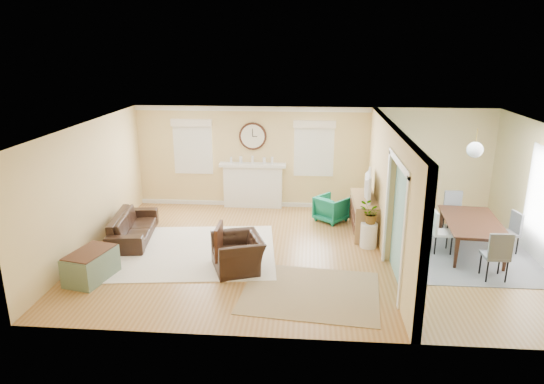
% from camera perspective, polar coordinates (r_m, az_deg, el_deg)
% --- Properties ---
extents(floor, '(9.00, 9.00, 0.00)m').
position_cam_1_polar(floor, '(9.95, 4.50, -7.24)').
color(floor, '#996430').
rests_on(floor, ground).
extents(wall_back, '(9.00, 0.02, 2.60)m').
position_cam_1_polar(wall_back, '(12.39, 4.69, 3.99)').
color(wall_back, '#D6B87C').
rests_on(wall_back, ground).
extents(wall_front, '(9.00, 0.02, 2.60)m').
position_cam_1_polar(wall_front, '(6.68, 4.64, -7.58)').
color(wall_front, '#D6B87C').
rests_on(wall_front, ground).
extents(wall_left, '(0.02, 6.00, 2.60)m').
position_cam_1_polar(wall_left, '(10.48, -20.75, 0.51)').
color(wall_left, '#D6B87C').
rests_on(wall_left, ground).
extents(ceiling, '(9.00, 6.00, 0.02)m').
position_cam_1_polar(ceiling, '(9.20, 4.87, 7.71)').
color(ceiling, white).
rests_on(ceiling, wall_back).
extents(partition, '(0.17, 6.00, 2.60)m').
position_cam_1_polar(partition, '(9.87, 13.49, 0.53)').
color(partition, '#D6B87C').
rests_on(partition, ground).
extents(fireplace, '(1.70, 0.30, 1.17)m').
position_cam_1_polar(fireplace, '(12.53, -2.26, 0.86)').
color(fireplace, white).
rests_on(fireplace, ground).
extents(wall_clock, '(0.70, 0.07, 0.70)m').
position_cam_1_polar(wall_clock, '(12.33, -2.28, 6.58)').
color(wall_clock, '#422012').
rests_on(wall_clock, wall_back).
extents(window_left, '(1.05, 0.13, 1.42)m').
position_cam_1_polar(window_left, '(12.63, -9.31, 5.73)').
color(window_left, white).
rests_on(window_left, wall_back).
extents(window_right, '(1.05, 0.13, 1.42)m').
position_cam_1_polar(window_right, '(12.27, 4.97, 5.56)').
color(window_right, white).
rests_on(window_right, wall_back).
extents(pendant, '(0.30, 0.30, 0.55)m').
position_cam_1_polar(pendant, '(9.76, 22.77, 4.60)').
color(pendant, gold).
rests_on(pendant, ceiling).
extents(rug_cream, '(3.46, 3.09, 0.02)m').
position_cam_1_polar(rug_cream, '(10.14, -8.84, -6.87)').
color(rug_cream, beige).
rests_on(rug_cream, floor).
extents(rug_jute, '(2.49, 2.11, 0.01)m').
position_cam_1_polar(rug_jute, '(8.49, 4.56, -11.67)').
color(rug_jute, tan).
rests_on(rug_jute, floor).
extents(rug_grey, '(2.51, 3.13, 0.01)m').
position_cam_1_polar(rug_grey, '(10.81, 22.31, -6.47)').
color(rug_grey, slate).
rests_on(rug_grey, floor).
extents(sofa, '(1.02, 2.03, 0.57)m').
position_cam_1_polar(sofa, '(10.97, -16.01, -3.92)').
color(sofa, black).
rests_on(sofa, floor).
extents(eames_chair, '(1.16, 1.24, 0.65)m').
position_cam_1_polar(eames_chair, '(9.17, -4.03, -7.19)').
color(eames_chair, black).
rests_on(eames_chair, floor).
extents(green_chair, '(0.94, 0.94, 0.62)m').
position_cam_1_polar(green_chair, '(11.69, 7.02, -1.95)').
color(green_chair, '#106A56').
rests_on(green_chair, floor).
extents(trunk, '(0.77, 1.05, 0.54)m').
position_cam_1_polar(trunk, '(9.37, -20.51, -8.09)').
color(trunk, slate).
rests_on(trunk, floor).
extents(credenza, '(0.53, 1.55, 0.80)m').
position_cam_1_polar(credenza, '(11.10, 10.75, -2.65)').
color(credenza, '#9C7848').
rests_on(credenza, floor).
extents(tv, '(0.24, 1.04, 0.59)m').
position_cam_1_polar(tv, '(10.89, 10.86, 0.80)').
color(tv, black).
rests_on(tv, credenza).
extents(garden_stool, '(0.35, 0.35, 0.52)m').
position_cam_1_polar(garden_stool, '(10.34, 11.31, -5.01)').
color(garden_stool, white).
rests_on(garden_stool, floor).
extents(potted_plant, '(0.45, 0.40, 0.45)m').
position_cam_1_polar(potted_plant, '(10.17, 11.47, -2.47)').
color(potted_plant, '#337F33').
rests_on(potted_plant, garden_stool).
extents(dining_table, '(1.23, 1.99, 0.67)m').
position_cam_1_polar(dining_table, '(10.69, 22.51, -4.84)').
color(dining_table, '#422012').
rests_on(dining_table, floor).
extents(dining_chair_n, '(0.41, 0.41, 0.90)m').
position_cam_1_polar(dining_chair_n, '(11.66, 20.68, -1.86)').
color(dining_chair_n, slate).
rests_on(dining_chair_n, floor).
extents(dining_chair_s, '(0.43, 0.43, 0.94)m').
position_cam_1_polar(dining_chair_s, '(9.57, 24.82, -6.26)').
color(dining_chair_s, slate).
rests_on(dining_chair_s, floor).
extents(dining_chair_w, '(0.39, 0.39, 0.88)m').
position_cam_1_polar(dining_chair_w, '(10.39, 19.44, -4.05)').
color(dining_chair_w, white).
rests_on(dining_chair_w, floor).
extents(dining_chair_e, '(0.44, 0.44, 0.86)m').
position_cam_1_polar(dining_chair_e, '(10.90, 25.99, -3.95)').
color(dining_chair_e, slate).
rests_on(dining_chair_e, floor).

